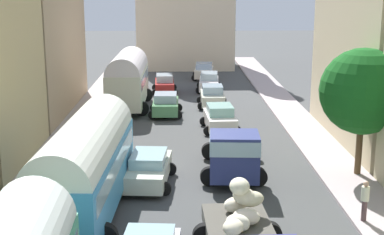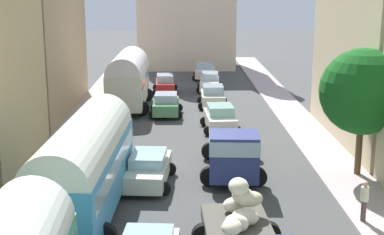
% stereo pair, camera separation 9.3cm
% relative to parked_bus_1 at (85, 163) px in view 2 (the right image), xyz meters
% --- Properties ---
extents(ground_plane, '(154.00, 154.00, 0.00)m').
position_rel_parked_bus_1_xyz_m(ground_plane, '(4.38, 13.17, -2.20)').
color(ground_plane, '#444545').
extents(sidewalk_left, '(2.50, 70.00, 0.14)m').
position_rel_parked_bus_1_xyz_m(sidewalk_left, '(-2.87, 13.17, -2.13)').
color(sidewalk_left, '#AFA199').
rests_on(sidewalk_left, ground).
extents(sidewalk_right, '(2.50, 70.00, 0.14)m').
position_rel_parked_bus_1_xyz_m(sidewalk_right, '(11.63, 13.17, -2.13)').
color(sidewalk_right, '#B2A1A3').
rests_on(sidewalk_right, ground).
extents(building_left_3, '(5.84, 14.25, 11.21)m').
position_rel_parked_bus_1_xyz_m(building_left_3, '(-6.78, 19.01, 3.43)').
color(building_left_3, tan).
rests_on(building_left_3, ground).
extents(distant_church, '(10.34, 7.45, 18.12)m').
position_rel_parked_bus_1_xyz_m(distant_church, '(4.38, 41.05, 4.23)').
color(distant_church, beige).
rests_on(distant_church, ground).
extents(parked_bus_1, '(3.62, 10.07, 4.02)m').
position_rel_parked_bus_1_xyz_m(parked_bus_1, '(0.00, 0.00, 0.00)').
color(parked_bus_1, teal).
rests_on(parked_bus_1, ground).
extents(parked_bus_2, '(3.42, 8.06, 4.18)m').
position_rel_parked_bus_1_xyz_m(parked_bus_2, '(-0.11, 19.97, 0.10)').
color(parked_bus_2, beige).
rests_on(parked_bus_2, ground).
extents(cargo_truck_1, '(3.30, 6.85, 2.54)m').
position_rel_parked_bus_1_xyz_m(cargo_truck_1, '(6.23, 4.24, -0.90)').
color(cargo_truck_1, navy).
rests_on(cargo_truck_1, ground).
extents(car_0, '(2.47, 3.99, 1.63)m').
position_rel_parked_bus_1_xyz_m(car_0, '(6.24, 13.28, -1.39)').
color(car_0, white).
rests_on(car_0, ground).
extents(car_1, '(2.31, 3.62, 1.65)m').
position_rel_parked_bus_1_xyz_m(car_1, '(6.17, 20.20, -1.38)').
color(car_1, silver).
rests_on(car_1, ground).
extents(car_2, '(2.37, 4.14, 1.63)m').
position_rel_parked_bus_1_xyz_m(car_2, '(6.24, 26.53, -1.39)').
color(car_2, white).
rests_on(car_2, ground).
extents(car_3, '(2.52, 3.77, 1.59)m').
position_rel_parked_bus_1_xyz_m(car_3, '(6.09, 32.84, -1.41)').
color(car_3, beige).
rests_on(car_3, ground).
extents(car_5, '(2.53, 4.48, 1.51)m').
position_rel_parked_bus_1_xyz_m(car_5, '(2.28, 3.49, -1.43)').
color(car_5, silver).
rests_on(car_5, ground).
extents(car_6, '(2.36, 3.73, 1.57)m').
position_rel_parked_bus_1_xyz_m(car_6, '(2.72, 17.49, -1.41)').
color(car_6, '#53905B').
rests_on(car_6, ground).
extents(car_7, '(2.23, 3.80, 1.61)m').
position_rel_parked_bus_1_xyz_m(car_7, '(2.44, 25.66, -1.40)').
color(car_7, red).
rests_on(car_7, ground).
extents(pedestrian_2, '(0.42, 0.42, 1.75)m').
position_rel_parked_bus_1_xyz_m(pedestrian_2, '(10.81, -1.13, -1.19)').
color(pedestrian_2, brown).
rests_on(pedestrian_2, ground).
extents(roadside_tree_2, '(4.07, 4.07, 6.21)m').
position_rel_parked_bus_1_xyz_m(roadside_tree_2, '(12.28, 4.40, 1.97)').
color(roadside_tree_2, brown).
rests_on(roadside_tree_2, ground).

